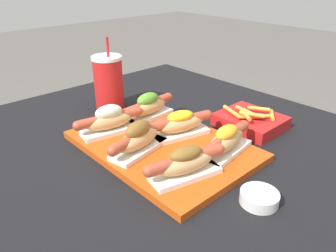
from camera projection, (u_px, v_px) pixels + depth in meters
patio_table at (148, 238)px, 1.02m from camera, size 1.06×1.12×0.68m
serving_tray at (162, 146)px, 0.84m from camera, size 0.45×0.31×0.02m
hot_dog_0 at (109, 120)px, 0.87m from camera, size 0.09×0.19×0.08m
hot_dog_1 at (138, 138)px, 0.78m from camera, size 0.09×0.19×0.08m
hot_dog_2 at (186, 163)px, 0.68m from camera, size 0.09×0.19×0.07m
hot_dog_3 at (148, 107)px, 0.95m from camera, size 0.07×0.20×0.08m
hot_dog_4 at (180, 124)px, 0.85m from camera, size 0.10×0.19×0.07m
hot_dog_5 at (226, 141)px, 0.77m from camera, size 0.08×0.20×0.07m
sauce_bowl at (259, 197)px, 0.64m from camera, size 0.08×0.08×0.02m
drink_cup at (109, 83)px, 1.04m from camera, size 0.09×0.09×0.23m
fries_basket at (250, 121)px, 0.94m from camera, size 0.18×0.15×0.06m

